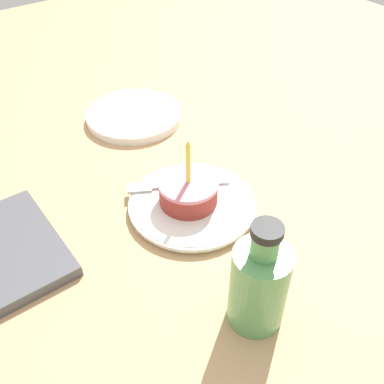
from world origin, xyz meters
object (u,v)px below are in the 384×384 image
object	(u,v)px
cake_slice	(188,191)
side_plate	(134,116)
bottle	(259,284)
plate	(192,204)
fork	(171,186)

from	to	relation	value
cake_slice	side_plate	distance (m)	0.33
bottle	side_plate	world-z (taller)	bottle
plate	fork	bearing A→B (deg)	-173.41
bottle	side_plate	size ratio (longest dim) A/B	0.83
plate	bottle	world-z (taller)	bottle
plate	side_plate	size ratio (longest dim) A/B	1.05
fork	cake_slice	bearing A→B (deg)	2.55
fork	side_plate	size ratio (longest dim) A/B	0.79
plate	cake_slice	size ratio (longest dim) A/B	1.74
plate	bottle	size ratio (longest dim) A/B	1.26
cake_slice	plate	bearing A→B (deg)	39.59
fork	plate	bearing A→B (deg)	6.59
cake_slice	bottle	distance (m)	0.25
fork	bottle	bearing A→B (deg)	-10.97
cake_slice	bottle	xyz separation A→B (m)	(0.24, -0.06, 0.03)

